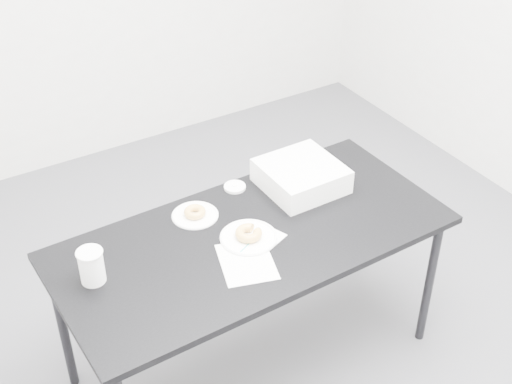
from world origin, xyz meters
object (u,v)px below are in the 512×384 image
pen (249,245)px  donut_near (249,233)px  bakery_box (301,176)px  coffee_cup (92,266)px  plate_near (249,237)px  donut_far (195,212)px  plate_far (195,215)px  scorecard (247,262)px  table (252,245)px

pen → donut_near: donut_near is taller
donut_near → bakery_box: size_ratio=0.33×
coffee_cup → plate_near: bearing=-7.9°
donut_near → coffee_cup: bearing=172.1°
pen → donut_far: size_ratio=1.29×
plate_near → plate_far: (-0.12, 0.25, -0.00)m
scorecard → coffee_cup: 0.60m
plate_near → plate_far: size_ratio=1.19×
donut_near → donut_far: bearing=115.2°
coffee_cup → donut_far: bearing=17.4°
pen → donut_near: bearing=33.4°
plate_far → coffee_cup: bearing=-162.6°
pen → plate_far: 0.31m
pen → coffee_cup: (-0.61, 0.13, 0.07)m
table → coffee_cup: (-0.66, 0.08, 0.13)m
donut_near → table: bearing=27.6°
table → coffee_cup: bearing=172.0°
pen → table: bearing=21.4°
pen → donut_far: 0.31m
coffee_cup → bakery_box: (1.03, 0.11, -0.02)m
table → pen: bearing=-134.0°
scorecard → plate_near: plate_near is taller
donut_far → coffee_cup: bearing=-162.6°
plate_near → plate_far: bearing=115.2°
table → plate_far: 0.28m
scorecard → plate_near: 0.15m
pen → donut_far: donut_far is taller
bakery_box → donut_far: bearing=173.9°
table → donut_far: donut_far is taller
donut_far → bakery_box: bearing=-5.5°
donut_near → coffee_cup: coffee_cup is taller
pen → plate_far: pen is taller
table → plate_near: 0.07m
scorecard → plate_near: size_ratio=1.10×
pen → plate_far: bearing=81.9°
table → donut_far: size_ratio=17.76×
table → donut_near: 0.09m
donut_far → coffee_cup: size_ratio=0.66×
table → donut_far: 0.29m
donut_far → coffee_cup: coffee_cup is taller
table → donut_near: donut_near is taller
pen → donut_near: 0.05m
table → scorecard: (-0.11, -0.13, 0.06)m
plate_near → table: bearing=27.6°
pen → plate_near: size_ratio=0.51×
coffee_cup → bakery_box: coffee_cup is taller
donut_far → table: bearing=-59.0°
plate_far → donut_near: bearing=-64.8°
scorecard → plate_far: (-0.04, 0.37, 0.00)m
scorecard → pen: bearing=71.6°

